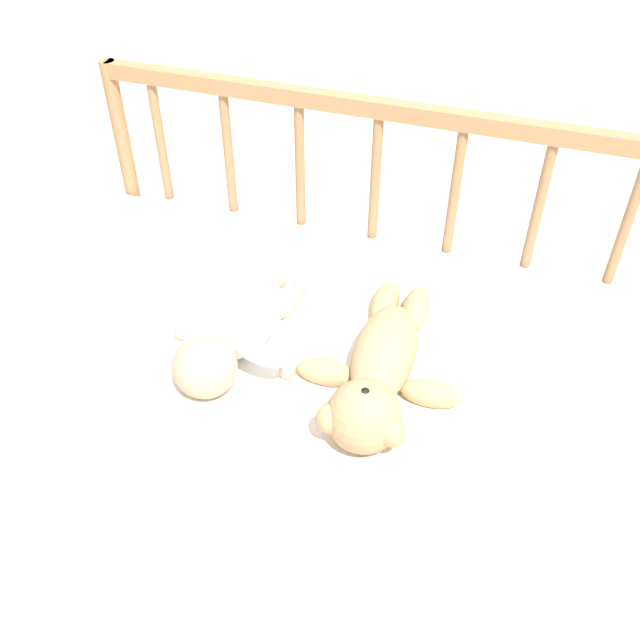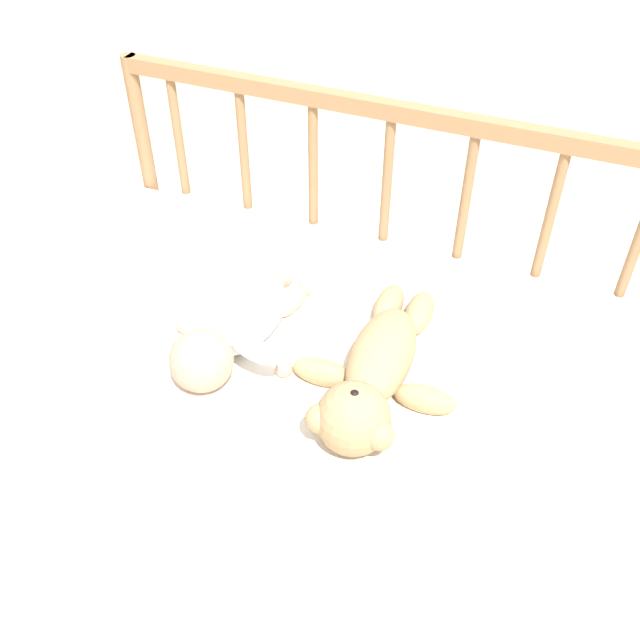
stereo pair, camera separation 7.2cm
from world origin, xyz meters
name	(u,v)px [view 1 (the left image)]	position (x,y,z in m)	size (l,w,h in m)	color
ground_plane	(322,475)	(0.00, 0.00, 0.00)	(12.00, 12.00, 0.00)	#C6B293
crib_mattress	(322,413)	(0.00, 0.00, 0.23)	(1.31, 0.69, 0.45)	white
crib_rail	(374,196)	(0.00, 0.37, 0.56)	(1.31, 0.04, 0.79)	#997047
blanket	(321,355)	(0.01, -0.05, 0.46)	(0.79, 0.54, 0.01)	silver
teddy_bear	(379,371)	(0.14, -0.10, 0.51)	(0.31, 0.46, 0.13)	tan
baby	(236,334)	(-0.14, -0.09, 0.50)	(0.27, 0.39, 0.12)	white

